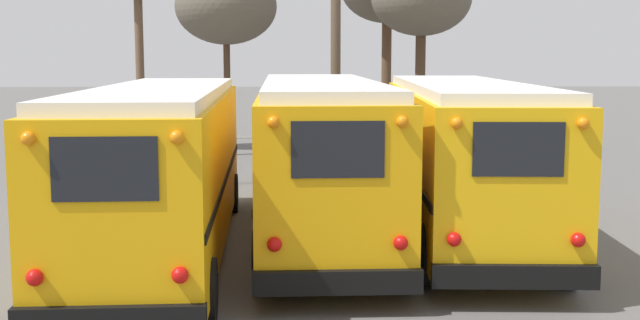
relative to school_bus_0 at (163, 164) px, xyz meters
name	(u,v)px	position (x,y,z in m)	size (l,w,h in m)	color
ground_plane	(320,239)	(3.04, 1.19, -1.76)	(160.00, 160.00, 0.00)	#5B5956
school_bus_0	(163,164)	(0.00, 0.00, 0.00)	(2.93, 11.04, 3.25)	#E5A00C
school_bus_1	(320,152)	(3.04, 1.47, 0.04)	(2.84, 10.89, 3.31)	#E5A00C
school_bus_2	(462,152)	(6.08, 1.66, 0.03)	(2.95, 10.90, 3.27)	#EAAA0F
utility_pole	(336,36)	(3.74, 10.68, 2.68)	(1.80, 0.32, 8.63)	brown
bare_tree_1	(226,7)	(-0.20, 15.39, 3.86)	(3.82, 3.82, 7.08)	#473323
bare_tree_2	(421,0)	(7.05, 14.57, 4.08)	(3.69, 3.69, 7.29)	#473323
fence_line	(315,152)	(3.04, 8.38, -0.79)	(14.15, 0.06, 1.42)	#939399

